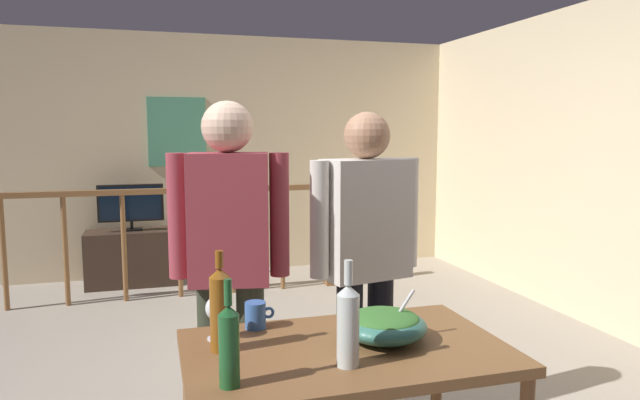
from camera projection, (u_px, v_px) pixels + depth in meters
back_wall at (240, 155)px, 6.29m from camera, size 4.84×0.10×2.55m
side_wall_right at (577, 163)px, 4.70m from camera, size 0.10×5.09×2.55m
framed_picture at (177, 132)px, 6.02m from camera, size 0.59×0.03×0.72m
stair_railing at (229, 225)px, 5.41m from camera, size 3.01×0.10×1.07m
tv_console at (133, 257)px, 5.76m from camera, size 0.90×0.40×0.55m
flat_screen_tv at (131, 204)px, 5.66m from camera, size 0.62×0.12×0.46m
serving_table at (346, 369)px, 2.12m from camera, size 1.18×0.73×0.75m
salad_bowl at (384, 324)px, 2.17m from camera, size 0.33×0.33×0.19m
wine_glass at (216, 310)px, 2.17m from camera, size 0.08×0.08×0.17m
wine_bottle_clear at (348, 323)px, 1.92m from camera, size 0.08×0.08×0.36m
wine_bottle_green at (229, 344)px, 1.77m from camera, size 0.07×0.07×0.34m
wine_bottle_amber at (220, 308)px, 2.05m from camera, size 0.08×0.08×0.37m
mug_blue at (256, 315)px, 2.30m from camera, size 0.12×0.08×0.11m
person_standing_left at (230, 252)px, 2.63m from camera, size 0.54×0.29×1.67m
person_standing_right at (366, 248)px, 2.82m from camera, size 0.59×0.30×1.63m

